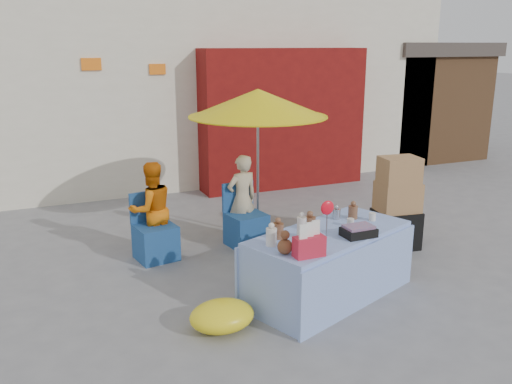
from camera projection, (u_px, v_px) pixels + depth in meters
name	position (u px, v px, depth m)	size (l,w,h in m)	color
ground	(269.00, 292.00, 6.03)	(80.00, 80.00, 0.00)	slate
backdrop	(151.00, 24.00, 12.06)	(14.00, 8.00, 7.80)	silver
market_table	(328.00, 263.00, 5.85)	(2.12, 1.53, 1.17)	#8EAAE3
chair_left	(155.00, 240.00, 6.92)	(0.55, 0.54, 0.85)	navy
chair_right	(246.00, 227.00, 7.39)	(0.55, 0.54, 0.85)	navy
vendor_orange	(152.00, 209.00, 6.94)	(0.60, 0.47, 1.24)	orange
vendor_beige	(242.00, 199.00, 7.42)	(0.45, 0.30, 1.24)	tan
umbrella	(258.00, 104.00, 7.33)	(1.90, 1.90, 2.09)	gray
box_stack	(397.00, 206.00, 7.23)	(0.62, 0.54, 1.25)	black
tarp_bundle	(222.00, 316.00, 5.21)	(0.64, 0.51, 0.29)	yellow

